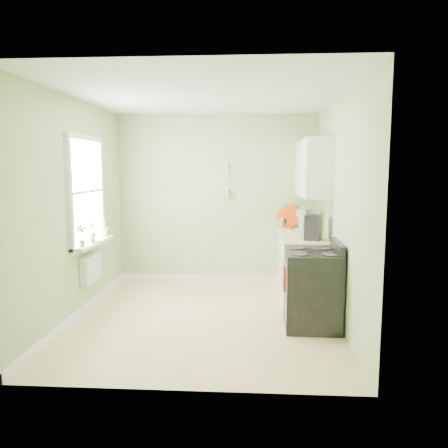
# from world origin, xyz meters

# --- Properties ---
(floor) EXTENTS (3.20, 3.60, 0.02)m
(floor) POSITION_xyz_m (0.00, 0.00, -0.01)
(floor) COLOR tan
(floor) RESTS_ON ground
(ceiling) EXTENTS (3.20, 3.60, 0.02)m
(ceiling) POSITION_xyz_m (0.00, 0.00, 2.71)
(ceiling) COLOR white
(ceiling) RESTS_ON wall_back
(wall_back) EXTENTS (3.20, 0.02, 2.70)m
(wall_back) POSITION_xyz_m (0.00, 1.81, 1.35)
(wall_back) COLOR #A6BB7F
(wall_back) RESTS_ON floor
(wall_left) EXTENTS (0.02, 3.60, 2.70)m
(wall_left) POSITION_xyz_m (-1.61, 0.00, 1.35)
(wall_left) COLOR #A6BB7F
(wall_left) RESTS_ON floor
(wall_right) EXTENTS (0.02, 3.60, 2.70)m
(wall_right) POSITION_xyz_m (1.61, 0.00, 1.35)
(wall_right) COLOR #A6BB7F
(wall_right) RESTS_ON floor
(base_cabinets) EXTENTS (0.60, 1.60, 0.87)m
(base_cabinets) POSITION_xyz_m (1.30, 1.00, 0.43)
(base_cabinets) COLOR white
(base_cabinets) RESTS_ON floor
(countertop) EXTENTS (0.64, 1.60, 0.04)m
(countertop) POSITION_xyz_m (1.29, 1.00, 0.89)
(countertop) COLOR #F1DC93
(countertop) RESTS_ON base_cabinets
(upper_cabinets) EXTENTS (0.35, 1.40, 0.80)m
(upper_cabinets) POSITION_xyz_m (1.43, 1.10, 1.85)
(upper_cabinets) COLOR white
(upper_cabinets) RESTS_ON wall_right
(window) EXTENTS (0.06, 1.14, 1.44)m
(window) POSITION_xyz_m (-1.58, 0.30, 1.55)
(window) COLOR white
(window) RESTS_ON wall_left
(window_sill) EXTENTS (0.18, 1.14, 0.04)m
(window_sill) POSITION_xyz_m (-1.51, 0.30, 0.88)
(window_sill) COLOR white
(window_sill) RESTS_ON wall_left
(radiator) EXTENTS (0.12, 0.50, 0.35)m
(radiator) POSITION_xyz_m (-1.54, 0.25, 0.55)
(radiator) COLOR white
(radiator) RESTS_ON wall_left
(wall_utensils) EXTENTS (0.02, 0.14, 0.58)m
(wall_utensils) POSITION_xyz_m (0.20, 1.78, 1.56)
(wall_utensils) COLOR #F1DC93
(wall_utensils) RESTS_ON wall_back
(stove) EXTENTS (0.66, 0.74, 1.01)m
(stove) POSITION_xyz_m (1.28, -0.20, 0.45)
(stove) COLOR black
(stove) RESTS_ON floor
(stand_mixer) EXTENTS (0.30, 0.36, 0.39)m
(stand_mixer) POSITION_xyz_m (1.32, 1.13, 1.08)
(stand_mixer) COLOR #B2B2B7
(stand_mixer) RESTS_ON countertop
(kettle) EXTENTS (0.17, 0.10, 0.17)m
(kettle) POSITION_xyz_m (1.05, 1.72, 1.00)
(kettle) COLOR silver
(kettle) RESTS_ON countertop
(coffee_maker) EXTENTS (0.25, 0.27, 0.33)m
(coffee_maker) POSITION_xyz_m (1.37, 0.52, 1.07)
(coffee_maker) COLOR black
(coffee_maker) RESTS_ON countertop
(red_tray) EXTENTS (0.36, 0.16, 0.35)m
(red_tray) POSITION_xyz_m (1.15, 1.72, 1.09)
(red_tray) COLOR #C03206
(red_tray) RESTS_ON countertop
(jar) EXTENTS (0.07, 0.07, 0.08)m
(jar) POSITION_xyz_m (1.13, 1.03, 0.95)
(jar) COLOR beige
(jar) RESTS_ON countertop
(plant_a) EXTENTS (0.18, 0.16, 0.29)m
(plant_a) POSITION_xyz_m (-1.50, -0.13, 1.04)
(plant_a) COLOR #4F8236
(plant_a) RESTS_ON window_sill
(plant_b) EXTENTS (0.20, 0.20, 0.28)m
(plant_b) POSITION_xyz_m (-1.50, 0.20, 1.04)
(plant_b) COLOR #4F8236
(plant_b) RESTS_ON window_sill
(plant_c) EXTENTS (0.18, 0.18, 0.27)m
(plant_c) POSITION_xyz_m (-1.50, 0.75, 1.03)
(plant_c) COLOR #4F8236
(plant_c) RESTS_ON window_sill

